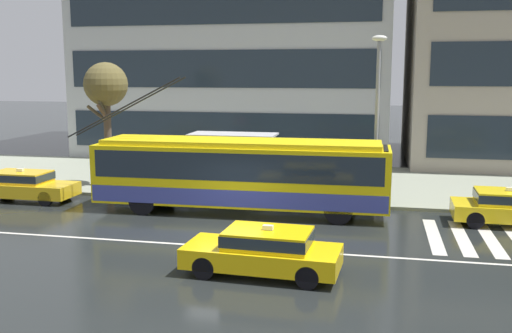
% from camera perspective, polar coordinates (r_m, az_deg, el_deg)
% --- Properties ---
extents(ground_plane, '(160.00, 160.00, 0.00)m').
position_cam_1_polar(ground_plane, '(19.81, -2.87, -6.85)').
color(ground_plane, black).
extents(sidewalk_slab, '(80.00, 10.00, 0.14)m').
position_cam_1_polar(sidewalk_slab, '(29.32, 2.12, -1.39)').
color(sidewalk_slab, gray).
rests_on(sidewalk_slab, ground_plane).
extents(crosswalk_stripe_edge_near, '(0.44, 4.40, 0.01)m').
position_cam_1_polar(crosswalk_stripe_edge_near, '(20.73, 17.06, -6.51)').
color(crosswalk_stripe_edge_near, beige).
rests_on(crosswalk_stripe_edge_near, ground_plane).
extents(crosswalk_stripe_inner_a, '(0.44, 4.40, 0.01)m').
position_cam_1_polar(crosswalk_stripe_inner_a, '(20.84, 19.54, -6.56)').
color(crosswalk_stripe_inner_a, beige).
rests_on(crosswalk_stripe_inner_a, ground_plane).
extents(crosswalk_stripe_center, '(0.44, 4.40, 0.01)m').
position_cam_1_polar(crosswalk_stripe_center, '(20.98, 21.99, -6.60)').
color(crosswalk_stripe_center, beige).
rests_on(crosswalk_stripe_center, ground_plane).
extents(lane_centre_line, '(72.00, 0.14, 0.01)m').
position_cam_1_polar(lane_centre_line, '(18.70, -3.81, -7.83)').
color(lane_centre_line, silver).
rests_on(lane_centre_line, ground_plane).
extents(trolleybus, '(12.88, 2.70, 5.32)m').
position_cam_1_polar(trolleybus, '(22.74, -1.49, -0.62)').
color(trolleybus, yellow).
rests_on(trolleybus, ground_plane).
extents(taxi_oncoming_near, '(4.35, 2.02, 1.39)m').
position_cam_1_polar(taxi_oncoming_near, '(16.03, 0.82, -8.15)').
color(taxi_oncoming_near, yellow).
rests_on(taxi_oncoming_near, ground_plane).
extents(taxi_queued_behind_bus, '(4.41, 1.76, 1.39)m').
position_cam_1_polar(taxi_queued_behind_bus, '(26.96, -21.89, -1.64)').
color(taxi_queued_behind_bus, yellow).
rests_on(taxi_queued_behind_bus, ground_plane).
extents(taxi_ahead_of_bus, '(4.30, 1.92, 1.39)m').
position_cam_1_polar(taxi_ahead_of_bus, '(22.94, 23.86, -3.60)').
color(taxi_ahead_of_bus, yellow).
rests_on(taxi_ahead_of_bus, ground_plane).
extents(bus_shelter, '(3.83, 1.78, 2.65)m').
position_cam_1_polar(bus_shelter, '(26.06, -2.14, 1.86)').
color(bus_shelter, gray).
rests_on(bus_shelter, sidewalk_slab).
extents(pedestrian_at_shelter, '(1.53, 1.53, 1.97)m').
position_cam_1_polar(pedestrian_at_shelter, '(26.42, -10.76, 0.95)').
color(pedestrian_at_shelter, black).
rests_on(pedestrian_at_shelter, sidewalk_slab).
extents(pedestrian_approaching_curb, '(0.92, 0.92, 2.04)m').
position_cam_1_polar(pedestrian_approaching_curb, '(25.38, 5.51, 0.67)').
color(pedestrian_approaching_curb, '#464053').
rests_on(pedestrian_approaching_curb, sidewalk_slab).
extents(pedestrian_walking_past, '(0.39, 0.39, 1.67)m').
position_cam_1_polar(pedestrian_walking_past, '(25.63, -6.34, -0.60)').
color(pedestrian_walking_past, '#263650').
rests_on(pedestrian_walking_past, sidewalk_slab).
extents(pedestrian_waiting_by_pole, '(1.60, 1.60, 1.97)m').
position_cam_1_polar(pedestrian_waiting_by_pole, '(24.19, 9.70, 0.25)').
color(pedestrian_waiting_by_pole, '#4B563A').
rests_on(pedestrian_waiting_by_pole, sidewalk_slab).
extents(street_lamp, '(0.60, 0.32, 6.79)m').
position_cam_1_polar(street_lamp, '(23.89, 11.82, 5.84)').
color(street_lamp, gray).
rests_on(street_lamp, sidewalk_slab).
extents(street_tree_bare, '(2.17, 2.04, 5.81)m').
position_cam_1_polar(street_tree_bare, '(28.07, -14.53, 7.48)').
color(street_tree_bare, brown).
rests_on(street_tree_bare, sidewalk_slab).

